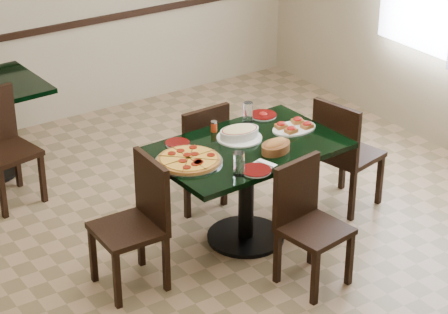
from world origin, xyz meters
TOP-DOWN VIEW (x-y plane):
  - floor at (0.00, 0.00)m, footprint 5.50×5.50m
  - room_shell at (1.02, 1.73)m, footprint 5.50×5.50m
  - main_table at (0.18, 0.02)m, footprint 1.35×0.90m
  - chair_far at (0.15, 0.61)m, footprint 0.41×0.41m
  - chair_near at (0.22, -0.61)m, footprint 0.45×0.45m
  - chair_right at (1.05, -0.01)m, footprint 0.50×0.50m
  - chair_left at (-0.72, -0.04)m, footprint 0.42×0.42m
  - back_chair_near at (-1.04, 1.57)m, footprint 0.49×0.49m
  - pepperoni_pizza at (-0.29, 0.03)m, footprint 0.45×0.45m
  - lasagna_casserole at (0.20, 0.14)m, footprint 0.32×0.32m
  - bread_basket at (0.29, -0.17)m, footprint 0.27×0.22m
  - bruschetta_platter at (0.61, 0.05)m, footprint 0.35×0.25m
  - side_plate_near at (0.00, -0.33)m, footprint 0.20×0.20m
  - side_plate_far_r at (0.57, 0.37)m, footprint 0.20×0.20m
  - side_plate_far_l at (-0.21, 0.31)m, footprint 0.17×0.17m
  - napkin_setting at (0.09, -0.29)m, footprint 0.18×0.18m
  - water_glass_a at (0.41, 0.35)m, footprint 0.07×0.07m
  - water_glass_b at (-0.12, -0.31)m, footprint 0.07×0.07m
  - pepper_shaker at (0.12, 0.34)m, footprint 0.05×0.05m

SIDE VIEW (x-z plane):
  - floor at x=0.00m, z-range 0.00..0.00m
  - chair_near at x=0.22m, z-range 0.05..0.90m
  - chair_far at x=0.15m, z-range 0.05..0.90m
  - back_chair_near at x=-1.04m, z-range 0.05..0.94m
  - chair_right at x=1.05m, z-range 0.05..0.94m
  - chair_left at x=-0.72m, z-range 0.05..0.95m
  - main_table at x=0.18m, z-range 0.19..0.94m
  - napkin_setting at x=0.09m, z-range 0.75..0.76m
  - side_plate_near at x=0.00m, z-range 0.75..0.77m
  - side_plate_far_l at x=-0.21m, z-range 0.75..0.77m
  - side_plate_far_r at x=0.57m, z-range 0.74..0.77m
  - pepperoni_pizza at x=-0.29m, z-range 0.75..0.79m
  - bruschetta_platter at x=0.61m, z-range 0.75..0.80m
  - bread_basket at x=0.29m, z-range 0.74..0.84m
  - pepper_shaker at x=0.12m, z-range 0.75..0.83m
  - lasagna_casserole at x=0.20m, z-range 0.75..0.84m
  - water_glass_a at x=0.41m, z-range 0.75..0.90m
  - water_glass_b at x=-0.12m, z-range 0.75..0.91m
  - room_shell at x=1.02m, z-range -1.58..3.92m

